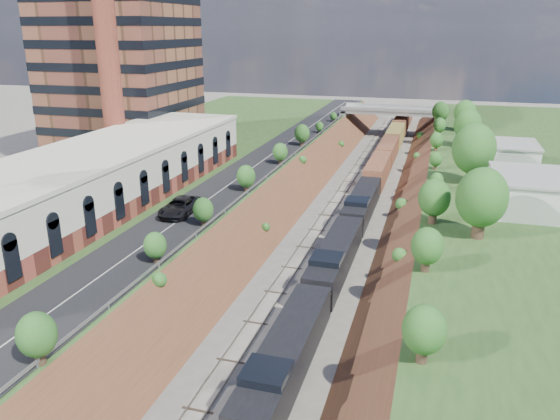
% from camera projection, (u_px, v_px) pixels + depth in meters
% --- Properties ---
extents(platform_left, '(44.00, 180.00, 5.00)m').
position_uv_depth(platform_left, '(150.00, 178.00, 89.83)').
color(platform_left, '#2B4C1F').
rests_on(platform_left, ground).
extents(embankment_left, '(10.00, 180.00, 10.00)m').
position_uv_depth(embankment_left, '(277.00, 204.00, 84.71)').
color(embankment_left, brown).
rests_on(embankment_left, ground).
extents(embankment_right, '(10.00, 180.00, 10.00)m').
position_uv_depth(embankment_right, '(423.00, 217.00, 78.79)').
color(embankment_right, brown).
rests_on(embankment_right, ground).
extents(rail_left_track, '(1.58, 180.00, 0.18)m').
position_uv_depth(rail_left_track, '(331.00, 208.00, 82.42)').
color(rail_left_track, gray).
rests_on(rail_left_track, ground).
extents(rail_right_track, '(1.58, 180.00, 0.18)m').
position_uv_depth(rail_right_track, '(365.00, 211.00, 81.02)').
color(rail_right_track, gray).
rests_on(rail_right_track, ground).
extents(road, '(8.00, 180.00, 0.10)m').
position_uv_depth(road, '(249.00, 170.00, 84.31)').
color(road, black).
rests_on(road, platform_left).
extents(guardrail, '(0.10, 171.00, 0.70)m').
position_uv_depth(guardrail, '(274.00, 169.00, 82.87)').
color(guardrail, '#99999E').
rests_on(guardrail, platform_left).
extents(commercial_building, '(14.30, 62.30, 7.00)m').
position_uv_depth(commercial_building, '(92.00, 179.00, 66.57)').
color(commercial_building, brown).
rests_on(commercial_building, platform_left).
extents(smokestack, '(3.20, 3.20, 40.00)m').
position_uv_depth(smokestack, '(106.00, 35.00, 79.85)').
color(smokestack, brown).
rests_on(smokestack, platform_left).
extents(overpass, '(24.50, 8.30, 7.40)m').
position_uv_depth(overpass, '(391.00, 116.00, 136.56)').
color(overpass, gray).
rests_on(overpass, ground).
extents(white_building_near, '(9.00, 12.00, 4.00)m').
position_uv_depth(white_building_near, '(531.00, 193.00, 65.93)').
color(white_building_near, silver).
rests_on(white_building_near, platform_right).
extents(white_building_far, '(8.00, 10.00, 3.60)m').
position_uv_depth(white_building_far, '(509.00, 156.00, 86.13)').
color(white_building_far, silver).
rests_on(white_building_far, platform_right).
extents(tree_right_large, '(5.25, 5.25, 7.61)m').
position_uv_depth(tree_right_large, '(482.00, 198.00, 56.01)').
color(tree_right_large, '#473323').
rests_on(tree_right_large, platform_right).
extents(tree_left_crest, '(2.45, 2.45, 3.55)m').
position_uv_depth(tree_left_crest, '(133.00, 263.00, 46.32)').
color(tree_left_crest, '#473323').
rests_on(tree_left_crest, platform_left).
extents(freight_train, '(3.11, 141.60, 4.63)m').
position_uv_depth(freight_train, '(382.00, 163.00, 99.26)').
color(freight_train, black).
rests_on(freight_train, ground).
extents(suv, '(3.47, 7.05, 1.93)m').
position_uv_depth(suv, '(180.00, 206.00, 64.04)').
color(suv, black).
rests_on(suv, road).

